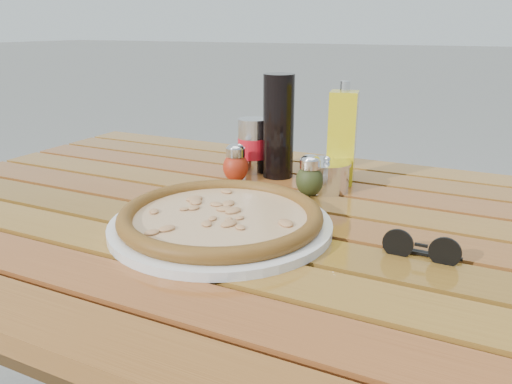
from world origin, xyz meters
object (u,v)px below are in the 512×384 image
at_px(plate, 221,225).
at_px(sunglasses, 421,249).
at_px(dark_bottle, 278,127).
at_px(parmesan_tin, 326,175).
at_px(oregano_shaker, 310,176).
at_px(soda_can, 253,146).
at_px(pizza, 221,216).
at_px(olive_oil_cruet, 342,137).
at_px(table, 251,250).
at_px(pepper_shaker, 236,163).

bearing_deg(plate, sunglasses, 5.11).
relative_size(dark_bottle, parmesan_tin, 1.92).
bearing_deg(oregano_shaker, soda_can, 149.31).
distance_m(dark_bottle, soda_can, 0.08).
relative_size(plate, pizza, 0.87).
bearing_deg(olive_oil_cruet, soda_can, -178.46).
bearing_deg(sunglasses, soda_can, 145.08).
relative_size(plate, olive_oil_cruet, 1.71).
relative_size(table, olive_oil_cruet, 6.67).
bearing_deg(oregano_shaker, dark_bottle, 139.13).
bearing_deg(pepper_shaker, plate, -67.19).
distance_m(pepper_shaker, olive_oil_cruet, 0.23).
distance_m(pizza, soda_can, 0.34).
distance_m(soda_can, sunglasses, 0.51).
relative_size(soda_can, parmesan_tin, 1.05).
bearing_deg(sunglasses, table, 168.58).
relative_size(pepper_shaker, dark_bottle, 0.37).
xyz_separation_m(pizza, dark_bottle, (-0.04, 0.32, 0.09)).
xyz_separation_m(oregano_shaker, soda_can, (-0.17, 0.10, 0.02)).
bearing_deg(pepper_shaker, dark_bottle, 47.30).
relative_size(plate, oregano_shaker, 4.39).
bearing_deg(parmesan_tin, sunglasses, -47.67).
relative_size(dark_bottle, sunglasses, 2.00).
distance_m(dark_bottle, sunglasses, 0.46).
bearing_deg(soda_can, table, -64.53).
height_order(soda_can, parmesan_tin, soda_can).
relative_size(oregano_shaker, parmesan_tin, 0.71).
xyz_separation_m(pepper_shaker, soda_can, (0.00, 0.08, 0.02)).
distance_m(table, oregano_shaker, 0.18).
relative_size(pizza, sunglasses, 3.75).
bearing_deg(dark_bottle, table, -78.67).
bearing_deg(pepper_shaker, soda_can, 89.88).
xyz_separation_m(pizza, oregano_shaker, (0.07, 0.22, 0.02)).
relative_size(pizza, oregano_shaker, 5.03).
bearing_deg(sunglasses, olive_oil_cruet, 125.59).
relative_size(table, parmesan_tin, 12.20).
bearing_deg(soda_can, olive_oil_cruet, 1.54).
bearing_deg(soda_can, pizza, -72.55).
height_order(table, parmesan_tin, parmesan_tin).
relative_size(table, pizza, 3.39).
height_order(soda_can, sunglasses, soda_can).
bearing_deg(olive_oil_cruet, dark_bottle, -173.46).
bearing_deg(pizza, sunglasses, 5.11).
distance_m(plate, sunglasses, 0.31).
relative_size(table, soda_can, 11.67).
bearing_deg(plate, oregano_shaker, 72.54).
height_order(parmesan_tin, sunglasses, parmesan_tin).
height_order(dark_bottle, olive_oil_cruet, dark_bottle).
xyz_separation_m(plate, parmesan_tin, (0.09, 0.27, 0.02)).
relative_size(oregano_shaker, sunglasses, 0.74).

